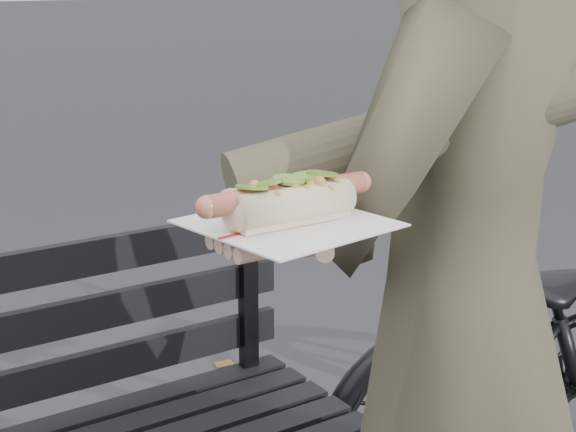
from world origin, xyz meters
name	(u,v)px	position (x,y,z in m)	size (l,w,h in m)	color
person	(461,328)	(0.45, 0.11, 0.90)	(0.66, 0.43, 1.80)	#4A4131
held_hotdog	(383,154)	(0.24, 0.06, 1.21)	(0.63, 0.33, 0.20)	#4A4131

